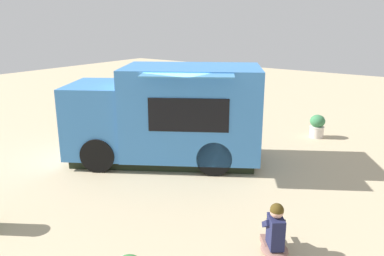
{
  "coord_description": "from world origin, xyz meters",
  "views": [
    {
      "loc": [
        -7.66,
        -5.93,
        3.66
      ],
      "look_at": [
        -0.32,
        -0.69,
        1.1
      ],
      "focal_mm": 36.07,
      "sensor_mm": 36.0,
      "label": 1
    }
  ],
  "objects_px": {
    "planter_flowering_side": "(317,126)",
    "person_customer": "(275,233)",
    "food_truck": "(168,117)",
    "planter_flowering_near": "(156,104)"
  },
  "relations": [
    {
      "from": "food_truck",
      "to": "planter_flowering_side",
      "type": "xyz_separation_m",
      "value": [
        4.37,
        -2.54,
        -0.82
      ]
    },
    {
      "from": "planter_flowering_side",
      "to": "food_truck",
      "type": "bearing_deg",
      "value": 149.78
    },
    {
      "from": "food_truck",
      "to": "person_customer",
      "type": "relative_size",
      "value": 5.99
    },
    {
      "from": "food_truck",
      "to": "planter_flowering_side",
      "type": "height_order",
      "value": "food_truck"
    },
    {
      "from": "food_truck",
      "to": "person_customer",
      "type": "distance_m",
      "value": 4.75
    },
    {
      "from": "planter_flowering_side",
      "to": "person_customer",
      "type": "bearing_deg",
      "value": -167.23
    },
    {
      "from": "planter_flowering_near",
      "to": "planter_flowering_side",
      "type": "height_order",
      "value": "planter_flowering_near"
    },
    {
      "from": "person_customer",
      "to": "planter_flowering_side",
      "type": "bearing_deg",
      "value": 12.77
    },
    {
      "from": "planter_flowering_near",
      "to": "planter_flowering_side",
      "type": "relative_size",
      "value": 1.02
    },
    {
      "from": "food_truck",
      "to": "person_customer",
      "type": "height_order",
      "value": "food_truck"
    }
  ]
}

